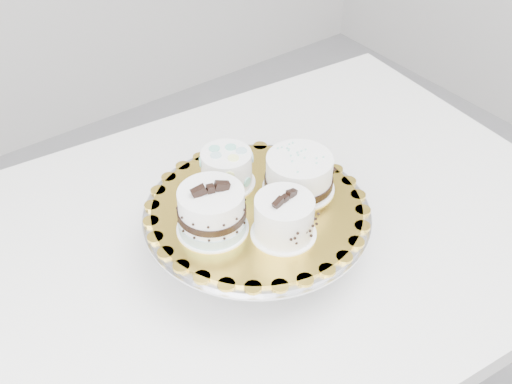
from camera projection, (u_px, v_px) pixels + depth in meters
table at (243, 262)px, 1.24m from camera, size 1.39×0.99×0.75m
cake_stand at (257, 224)px, 1.11m from camera, size 0.39×0.39×0.11m
cake_board at (257, 208)px, 1.09m from camera, size 0.46×0.46×0.01m
cake_swirl at (284, 218)px, 1.02m from camera, size 0.11×0.11×0.08m
cake_banded at (212, 212)px, 1.02m from camera, size 0.13×0.13×0.10m
cake_dots at (227, 168)px, 1.12m from camera, size 0.11×0.11×0.07m
cake_ribbon at (300, 174)px, 1.11m from camera, size 0.14×0.14×0.07m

